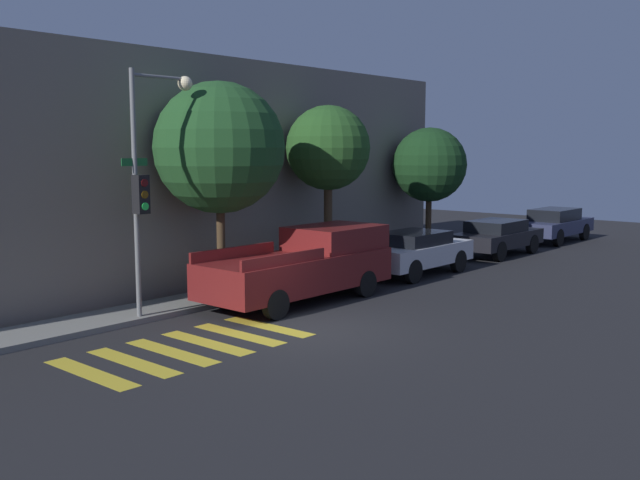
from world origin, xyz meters
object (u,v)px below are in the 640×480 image
at_px(pickup_truck, 305,264).
at_px(sedan_far_end, 555,224).
at_px(tree_far_end, 429,165).
at_px(sedan_near_corner, 415,251).
at_px(sedan_middle, 497,236).
at_px(tree_midblock, 328,149).
at_px(traffic_light_pole, 149,166).
at_px(tree_near_corner, 219,148).

xyz_separation_m(pickup_truck, sedan_far_end, (16.49, -0.00, -0.20)).
bearing_deg(sedan_far_end, pickup_truck, 180.00).
xyz_separation_m(sedan_far_end, tree_far_end, (-7.61, 1.76, 2.70)).
distance_m(pickup_truck, sedan_far_end, 16.50).
bearing_deg(sedan_near_corner, pickup_truck, 180.00).
distance_m(sedan_far_end, tree_far_end, 8.27).
bearing_deg(sedan_middle, tree_midblock, 167.58).
distance_m(traffic_light_pole, tree_midblock, 7.09).
distance_m(sedan_middle, tree_near_corner, 13.04).
distance_m(traffic_light_pole, tree_near_corner, 2.68).
bearing_deg(sedan_middle, sedan_near_corner, -180.00).
xyz_separation_m(sedan_middle, tree_near_corner, (-12.47, 1.76, 3.36)).
height_order(tree_midblock, tree_far_end, tree_midblock).
distance_m(traffic_light_pole, pickup_truck, 5.03).
xyz_separation_m(traffic_light_pole, pickup_truck, (4.05, -1.27, -2.70)).
xyz_separation_m(sedan_far_end, tree_near_corner, (-17.95, 1.76, 3.32)).
xyz_separation_m(pickup_truck, sedan_middle, (11.02, -0.00, -0.24)).
bearing_deg(traffic_light_pole, tree_midblock, 3.98).
xyz_separation_m(tree_midblock, tree_far_end, (5.87, -0.00, -0.60)).
relative_size(tree_near_corner, tree_far_end, 1.20).
distance_m(tree_near_corner, tree_midblock, 4.47).
bearing_deg(tree_midblock, tree_far_end, -0.00).
bearing_deg(tree_midblock, sedan_near_corner, -37.47).
bearing_deg(tree_far_end, sedan_far_end, -13.04).
distance_m(sedan_far_end, tree_near_corner, 18.34).
relative_size(traffic_light_pole, tree_near_corner, 1.01).
height_order(traffic_light_pole, sedan_far_end, traffic_light_pole).
height_order(sedan_near_corner, tree_midblock, tree_midblock).
relative_size(sedan_middle, sedan_far_end, 0.94).
relative_size(sedan_near_corner, tree_midblock, 0.80).
relative_size(traffic_light_pole, tree_far_end, 1.21).
height_order(traffic_light_pole, pickup_truck, traffic_light_pole).
bearing_deg(sedan_middle, traffic_light_pole, 175.17).
relative_size(traffic_light_pole, sedan_near_corner, 1.35).
bearing_deg(tree_near_corner, traffic_light_pole, -169.29).
relative_size(sedan_middle, tree_near_corner, 0.75).
relative_size(sedan_middle, tree_midblock, 0.81).
distance_m(traffic_light_pole, tree_far_end, 12.94).
xyz_separation_m(traffic_light_pole, sedan_middle, (15.07, -1.27, -2.94)).
xyz_separation_m(traffic_light_pole, tree_midblock, (7.06, 0.49, 0.41)).
height_order(pickup_truck, tree_near_corner, tree_near_corner).
bearing_deg(sedan_middle, sedan_far_end, 0.00).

